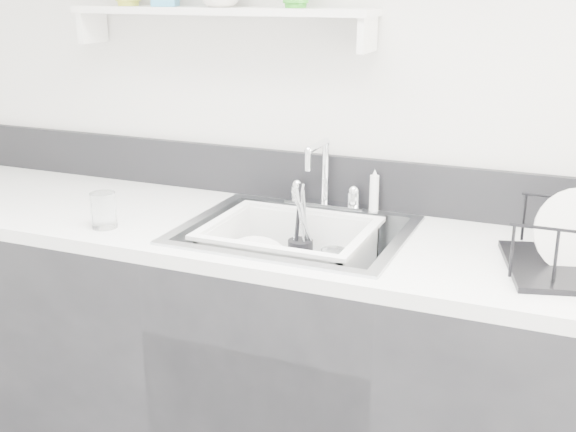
% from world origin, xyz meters
% --- Properties ---
extents(counter_run, '(3.20, 0.62, 0.92)m').
position_xyz_m(counter_run, '(0.00, 1.19, 0.46)').
color(counter_run, black).
rests_on(counter_run, ground).
extents(backsplash, '(3.20, 0.02, 0.16)m').
position_xyz_m(backsplash, '(0.00, 1.49, 1.00)').
color(backsplash, black).
rests_on(backsplash, counter_run).
extents(sink, '(0.64, 0.52, 0.20)m').
position_xyz_m(sink, '(0.00, 1.19, 0.83)').
color(sink, silver).
rests_on(sink, counter_run).
extents(faucet, '(0.26, 0.18, 0.23)m').
position_xyz_m(faucet, '(0.00, 1.44, 0.98)').
color(faucet, silver).
rests_on(faucet, counter_run).
extents(side_sprayer, '(0.03, 0.03, 0.14)m').
position_xyz_m(side_sprayer, '(0.16, 1.44, 0.99)').
color(side_sprayer, white).
rests_on(side_sprayer, counter_run).
extents(wall_shelf, '(1.00, 0.16, 0.12)m').
position_xyz_m(wall_shelf, '(-0.35, 1.42, 1.51)').
color(wall_shelf, silver).
rests_on(wall_shelf, room_shell).
extents(wash_tub, '(0.58, 0.53, 0.18)m').
position_xyz_m(wash_tub, '(-0.02, 1.19, 0.84)').
color(wash_tub, white).
rests_on(wash_tub, sink).
extents(plate_stack, '(0.24, 0.24, 0.10)m').
position_xyz_m(plate_stack, '(-0.11, 1.17, 0.79)').
color(plate_stack, white).
rests_on(plate_stack, wash_tub).
extents(utensil_cup, '(0.08, 0.08, 0.26)m').
position_xyz_m(utensil_cup, '(-0.02, 1.27, 0.82)').
color(utensil_cup, black).
rests_on(utensil_cup, wash_tub).
extents(ladle, '(0.31, 0.19, 0.08)m').
position_xyz_m(ladle, '(-0.09, 1.16, 0.81)').
color(ladle, silver).
rests_on(ladle, wash_tub).
extents(tumbler_in_tub, '(0.10, 0.10, 0.11)m').
position_xyz_m(tumbler_in_tub, '(0.12, 1.20, 0.82)').
color(tumbler_in_tub, white).
rests_on(tumbler_in_tub, wash_tub).
extents(tumbler_counter, '(0.10, 0.10, 0.10)m').
position_xyz_m(tumbler_counter, '(-0.52, 1.01, 0.97)').
color(tumbler_counter, white).
rests_on(tumbler_counter, counter_run).
extents(bowl_small, '(0.13, 0.13, 0.04)m').
position_xyz_m(bowl_small, '(0.08, 1.11, 0.79)').
color(bowl_small, white).
rests_on(bowl_small, wash_tub).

